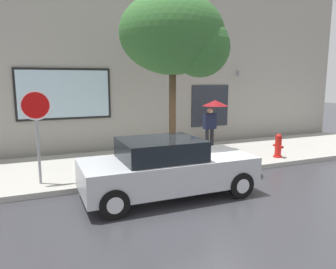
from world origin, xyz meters
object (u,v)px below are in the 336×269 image
Objects in this scene: fire_hydrant at (278,146)px; pedestrian_with_umbrella at (213,110)px; parked_car at (167,168)px; stop_sign at (36,119)px; street_tree at (178,37)px.

pedestrian_with_umbrella is (-1.47, 1.97, 1.11)m from fire_hydrant.
fire_hydrant is (4.89, 1.64, -0.15)m from parked_car.
pedestrian_with_umbrella is at bearing 16.74° from stop_sign.
street_tree reaches higher than pedestrian_with_umbrella.
pedestrian_with_umbrella is (3.43, 3.61, 0.97)m from parked_car.
stop_sign reaches higher than fire_hydrant.
street_tree is at bearing 58.11° from parked_car.
fire_hydrant is 2.70m from pedestrian_with_umbrella.
parked_car is 2.19× the size of pedestrian_with_umbrella.
stop_sign is at bearing -163.26° from pedestrian_with_umbrella.
parked_car is 3.94m from street_tree.
street_tree reaches higher than parked_car.
pedestrian_with_umbrella is 3.80m from street_tree.
parked_car reaches higher than fire_hydrant.
street_tree is 4.51m from stop_sign.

